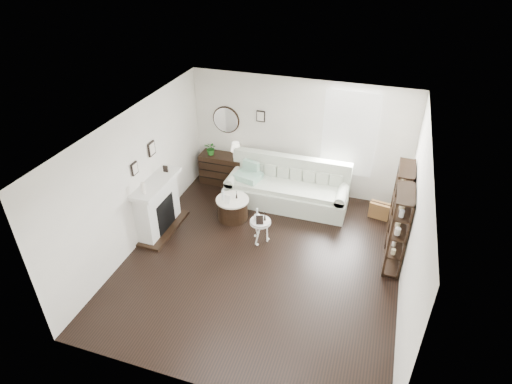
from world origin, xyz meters
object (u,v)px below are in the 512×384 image
(drum_table, at_px, (233,208))
(pedestal_table, at_px, (260,222))
(sofa, at_px, (287,189))
(dresser, at_px, (224,169))

(drum_table, relative_size, pedestal_table, 1.39)
(sofa, relative_size, dresser, 2.41)
(sofa, xyz_separation_m, dresser, (-1.69, 0.39, 0.03))
(pedestal_table, bearing_deg, sofa, 84.20)
(drum_table, xyz_separation_m, pedestal_table, (0.80, -0.57, 0.21))
(sofa, height_order, drum_table, sofa)
(sofa, xyz_separation_m, pedestal_table, (-0.16, -1.53, 0.11))
(dresser, distance_m, drum_table, 1.54)
(sofa, distance_m, dresser, 1.74)
(dresser, relative_size, drum_table, 1.60)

